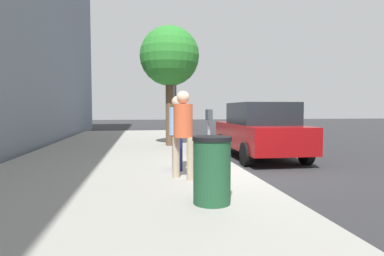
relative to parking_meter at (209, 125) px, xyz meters
name	(u,v)px	position (x,y,z in m)	size (l,w,h in m)	color
ground_plane	(241,174)	(-0.31, -0.73, -1.17)	(80.00, 80.00, 0.00)	#2B2B2D
sidewalk_slab	(114,175)	(-0.31, 2.27, -1.09)	(28.00, 6.00, 0.15)	gray
parking_meter	(209,125)	(0.00, 0.00, 0.00)	(0.36, 0.12, 1.41)	gray
pedestrian_at_meter	(177,127)	(-0.31, 0.82, -0.01)	(0.52, 0.37, 1.72)	#191E4C
pedestrian_bystander	(183,127)	(-1.31, 0.81, 0.04)	(0.44, 0.41, 1.78)	tan
parked_sedan_near	(259,130)	(2.03, -2.08, -0.27)	(4.42, 2.00, 1.77)	maroon
street_tree	(170,57)	(4.66, 0.57, 2.39)	(2.28, 2.28, 4.59)	brown
traffic_signal	(177,90)	(8.83, -0.18, 1.41)	(0.24, 0.44, 3.60)	black
trash_bin	(212,170)	(-3.05, 0.60, -0.51)	(0.59, 0.59, 1.01)	#1E4C2D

